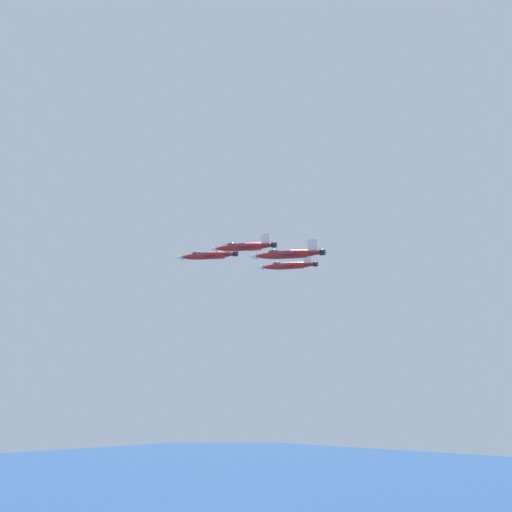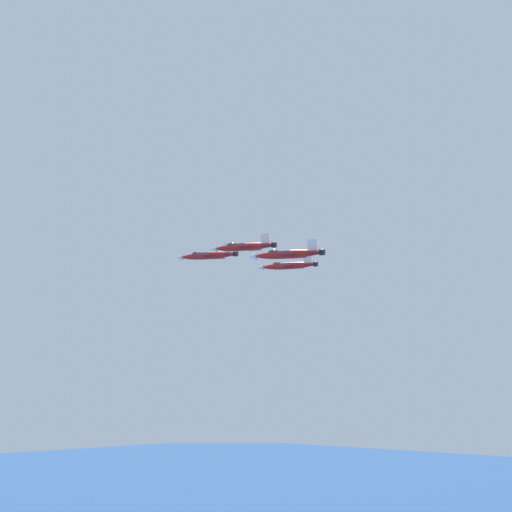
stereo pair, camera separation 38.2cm
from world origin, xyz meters
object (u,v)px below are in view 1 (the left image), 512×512
Objects in this scene: jet_left_outer at (288,254)px; jet_lead at (208,255)px; jet_left_wingman at (244,247)px; jet_right_wingman at (288,266)px.

jet_lead is at bearing -41.17° from jet_left_outer.
jet_left_wingman is 0.98× the size of jet_right_wingman.
jet_lead is at bearing 41.48° from jet_right_wingman.
jet_lead reaches higher than jet_left_outer.
jet_left_wingman reaches higher than jet_right_wingman.
jet_left_wingman is at bearing 139.45° from jet_lead.
jet_lead is 1.01× the size of jet_right_wingman.
jet_right_wingman is at bearing -69.40° from jet_left_outer.
jet_lead is at bearing -40.95° from jet_left_wingman.
jet_right_wingman is at bearing -90.59° from jet_left_wingman.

